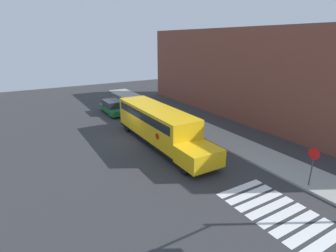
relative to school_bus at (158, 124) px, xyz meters
name	(u,v)px	position (x,y,z in m)	size (l,w,h in m)	color
ground_plane	(135,139)	(-2.01, -1.25, -1.70)	(60.00, 60.00, 0.00)	#333335
sidewalk_strip	(196,126)	(-2.01, 5.25, -1.62)	(44.00, 3.00, 0.15)	#9E9E99
building_backdrop	(247,75)	(-2.01, 11.75, 2.95)	(32.00, 4.00, 9.29)	brown
crosswalk_stripes	(276,211)	(10.89, 0.75, -1.69)	(5.40, 3.20, 0.01)	white
school_bus	(158,124)	(0.00, 0.00, 0.00)	(11.86, 2.57, 2.96)	yellow
parked_car	(113,107)	(-10.78, -0.06, -0.97)	(4.80, 1.85, 1.47)	#196B2D
stop_sign	(313,162)	(10.36, 4.22, -0.07)	(0.67, 0.10, 2.48)	#38383A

